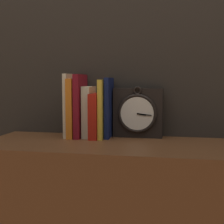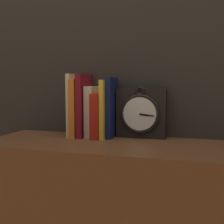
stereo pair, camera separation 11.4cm
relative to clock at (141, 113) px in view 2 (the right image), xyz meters
The scene contains 9 objects.
wall_back 0.47m from the clock, 140.69° to the left, with size 6.00×0.05×2.60m.
clock is the anchor object (origin of this frame).
book_slot0_cream 0.28m from the clock, behind, with size 0.02×0.13×0.26m.
book_slot1_orange 0.26m from the clock, behind, with size 0.02×0.14×0.24m.
book_slot2_maroon 0.24m from the clock, behind, with size 0.02×0.13×0.26m.
book_slot3_cream 0.20m from the clock, behind, with size 0.03×0.12×0.21m.
book_slot4_red 0.17m from the clock, 165.74° to the right, with size 0.03×0.14×0.18m.
book_slot5_yellow 0.14m from the clock, 164.60° to the right, with size 0.02×0.13×0.23m.
book_slot6_navy 0.12m from the clock, 167.21° to the right, with size 0.02×0.11×0.24m.
Camera 2 is at (0.33, -1.09, 0.97)m, focal length 50.00 mm.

